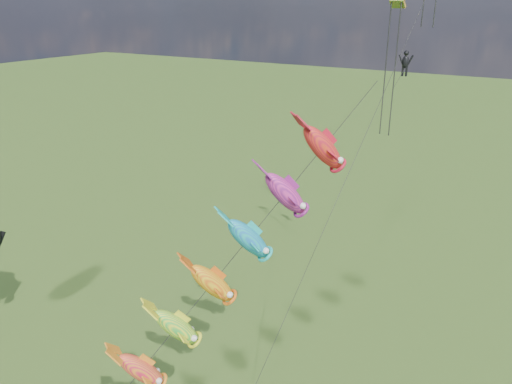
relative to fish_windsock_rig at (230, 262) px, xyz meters
The scene contains 3 objects.
ground 18.31m from the fish_windsock_rig, behind, with size 300.00×300.00×0.00m, color #234310.
fish_windsock_rig is the anchor object (origin of this frame).
parafoil_rig 19.41m from the fish_windsock_rig, 81.53° to the left, with size 4.69×17.23×27.25m.
Camera 1 is at (26.51, -15.39, 21.32)m, focal length 35.00 mm.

